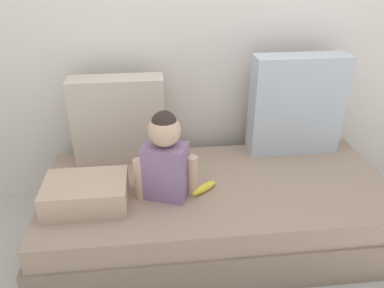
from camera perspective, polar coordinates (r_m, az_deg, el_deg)
ground_plane at (r=2.27m, az=3.60°, el=-13.46°), size 12.00×12.00×0.00m
couch at (r=2.16m, az=3.74°, el=-9.95°), size 1.91×0.87×0.36m
throw_pillow_left at (r=2.21m, az=-10.99°, el=3.56°), size 0.52×0.16×0.50m
throw_pillow_right at (r=2.35m, az=15.46°, el=5.71°), size 0.55×0.16×0.60m
toddler at (r=1.84m, az=-4.05°, el=-1.84°), size 0.32×0.20×0.47m
banana at (r=1.98m, az=1.82°, el=-6.64°), size 0.16×0.14×0.04m
folded_blanket at (r=1.93m, az=-15.69°, el=-7.17°), size 0.40×0.28×0.13m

